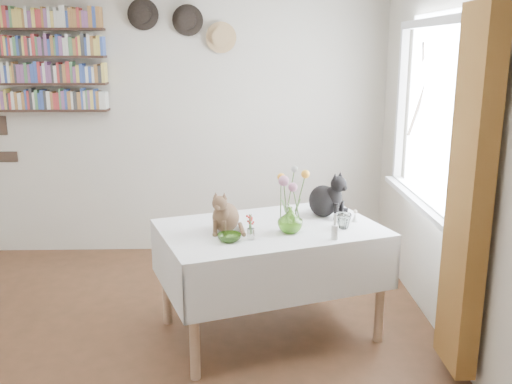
{
  "coord_description": "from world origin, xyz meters",
  "views": [
    {
      "loc": [
        0.61,
        -3.18,
        1.96
      ],
      "look_at": [
        0.72,
        0.4,
        1.05
      ],
      "focal_mm": 40.0,
      "sensor_mm": 36.0,
      "label": 1
    }
  ],
  "objects_px": {
    "dining_table": "(270,254)",
    "bookshelf_unit": "(50,61)",
    "tabby_cat": "(226,210)",
    "black_cat": "(323,193)",
    "flower_vase": "(290,220)"
  },
  "relations": [
    {
      "from": "dining_table",
      "to": "flower_vase",
      "type": "relative_size",
      "value": 9.74
    },
    {
      "from": "dining_table",
      "to": "tabby_cat",
      "type": "distance_m",
      "value": 0.46
    },
    {
      "from": "bookshelf_unit",
      "to": "dining_table",
      "type": "bearing_deg",
      "value": -40.94
    },
    {
      "from": "black_cat",
      "to": "bookshelf_unit",
      "type": "height_order",
      "value": "bookshelf_unit"
    },
    {
      "from": "dining_table",
      "to": "tabby_cat",
      "type": "bearing_deg",
      "value": -165.71
    },
    {
      "from": "bookshelf_unit",
      "to": "tabby_cat",
      "type": "bearing_deg",
      "value": -47.07
    },
    {
      "from": "dining_table",
      "to": "flower_vase",
      "type": "bearing_deg",
      "value": -44.57
    },
    {
      "from": "dining_table",
      "to": "flower_vase",
      "type": "xyz_separation_m",
      "value": [
        0.12,
        -0.12,
        0.28
      ]
    },
    {
      "from": "flower_vase",
      "to": "dining_table",
      "type": "bearing_deg",
      "value": 135.43
    },
    {
      "from": "black_cat",
      "to": "dining_table",
      "type": "bearing_deg",
      "value": 165.1
    },
    {
      "from": "black_cat",
      "to": "flower_vase",
      "type": "height_order",
      "value": "black_cat"
    },
    {
      "from": "black_cat",
      "to": "bookshelf_unit",
      "type": "xyz_separation_m",
      "value": [
        -2.31,
        1.4,
        0.89
      ]
    },
    {
      "from": "black_cat",
      "to": "bookshelf_unit",
      "type": "relative_size",
      "value": 0.34
    },
    {
      "from": "tabby_cat",
      "to": "black_cat",
      "type": "height_order",
      "value": "black_cat"
    },
    {
      "from": "dining_table",
      "to": "bookshelf_unit",
      "type": "relative_size",
      "value": 1.68
    }
  ]
}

